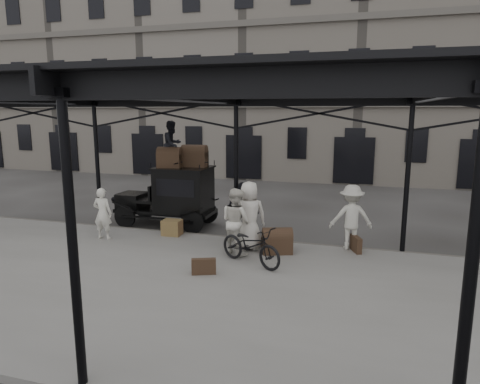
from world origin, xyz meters
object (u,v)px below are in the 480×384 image
(bicycle, at_px, (251,245))
(steamer_trunk_platform, at_px, (277,242))
(steamer_trunk_roof_near, at_px, (170,159))
(taxi, at_px, (176,194))
(porter_official, at_px, (242,211))
(porter_left, at_px, (103,213))

(bicycle, bearing_deg, steamer_trunk_platform, 3.48)
(steamer_trunk_roof_near, bearing_deg, taxi, 63.54)
(steamer_trunk_platform, bearing_deg, taxi, 131.62)
(porter_official, height_order, steamer_trunk_platform, porter_official)
(porter_official, distance_m, steamer_trunk_platform, 1.73)
(porter_official, bearing_deg, porter_left, 20.73)
(taxi, xyz_separation_m, porter_official, (2.89, -1.36, -0.15))
(taxi, bearing_deg, bicycle, -42.68)
(steamer_trunk_roof_near, bearing_deg, porter_left, -127.09)
(bicycle, xyz_separation_m, steamer_trunk_platform, (0.48, 1.11, -0.22))
(taxi, height_order, bicycle, taxi)
(porter_official, xyz_separation_m, bicycle, (0.83, -2.07, -0.39))
(bicycle, distance_m, steamer_trunk_roof_near, 5.27)
(porter_left, height_order, steamer_trunk_roof_near, steamer_trunk_roof_near)
(porter_official, xyz_separation_m, steamer_trunk_roof_near, (-2.97, 1.11, 1.42))
(taxi, distance_m, bicycle, 5.08)
(porter_left, relative_size, steamer_trunk_roof_near, 2.00)
(steamer_trunk_platform, bearing_deg, steamer_trunk_roof_near, 134.71)
(porter_left, height_order, porter_official, porter_official)
(porter_official, xyz_separation_m, steamer_trunk_platform, (1.31, -0.96, -0.60))
(porter_official, relative_size, steamer_trunk_platform, 2.18)
(porter_left, bearing_deg, steamer_trunk_platform, 176.31)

